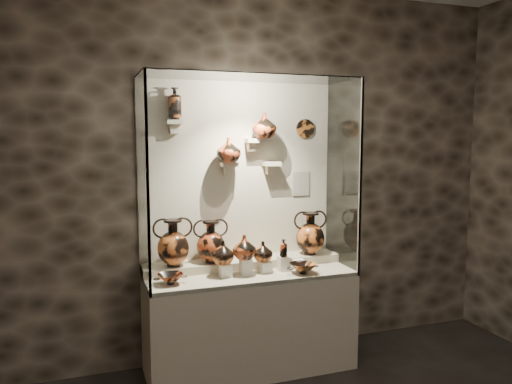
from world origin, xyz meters
The scene contains 34 objects.
wall_back centered at (0.00, 2.50, 1.60)m, with size 5.00×0.02×3.20m, color black.
plinth centered at (0.00, 2.18, 0.40)m, with size 1.70×0.60×0.80m, color beige.
front_tier centered at (0.00, 2.18, 0.82)m, with size 1.68×0.58×0.03m, color #C2B496.
rear_tier centered at (0.00, 2.35, 0.85)m, with size 1.70×0.25×0.10m, color #C2B496.
back_panel centered at (0.00, 2.50, 1.60)m, with size 1.70×0.03×1.60m, color beige.
glass_front centered at (0.00, 1.88, 1.60)m, with size 1.70×0.01×1.60m, color white.
glass_left centered at (-0.85, 2.18, 1.60)m, with size 0.01×0.60×1.60m, color white.
glass_right centered at (0.85, 2.18, 1.60)m, with size 0.01×0.60×1.60m, color white.
glass_top centered at (0.00, 2.18, 2.40)m, with size 1.70×0.60×0.01m, color white.
frame_post_left centered at (-0.84, 1.89, 1.60)m, with size 0.02×0.02×1.60m, color gray.
frame_post_right centered at (0.84, 1.89, 1.60)m, with size 0.02×0.02×1.60m, color gray.
pedestal_a centered at (-0.22, 2.13, 0.88)m, with size 0.09×0.09×0.10m, color silver.
pedestal_b centered at (-0.05, 2.13, 0.90)m, with size 0.09×0.09×0.13m, color silver.
pedestal_c centered at (0.12, 2.13, 0.88)m, with size 0.09×0.09×0.09m, color silver.
pedestal_d centered at (0.28, 2.13, 0.89)m, with size 0.09×0.09×0.12m, color silver.
pedestal_e centered at (0.42, 2.13, 0.87)m, with size 0.09×0.09×0.08m, color silver.
bracket_ul centered at (-0.55, 2.42, 2.05)m, with size 0.14×0.12×0.04m, color beige.
bracket_ca centered at (-0.10, 2.42, 1.70)m, with size 0.14×0.12×0.04m, color beige.
bracket_cb centered at (0.10, 2.42, 1.90)m, with size 0.10×0.12×0.04m, color beige.
bracket_cc centered at (0.28, 2.42, 1.70)m, with size 0.14×0.12×0.04m, color beige.
amphora_left centered at (-0.60, 2.32, 1.09)m, with size 0.31×0.31×0.38m, color #B55722, non-canonical shape.
amphora_mid centered at (-0.29, 2.33, 1.08)m, with size 0.28×0.28×0.35m, color #B3431F, non-canonical shape.
amphora_right centered at (0.61, 2.32, 1.09)m, with size 0.30×0.30×0.38m, color #B55722, non-canonical shape.
jug_a centered at (-0.24, 2.14, 1.02)m, with size 0.18×0.18×0.19m, color #B55722.
jug_b centered at (-0.07, 2.11, 1.06)m, with size 0.19×0.19×0.20m, color #B3431F.
jug_c centered at (0.10, 2.14, 1.00)m, with size 0.16×0.16×0.17m, color #B55722.
lekythos_small centered at (0.27, 2.11, 1.03)m, with size 0.07×0.07×0.17m, color #B3431F, non-canonical shape.
kylix_left centered at (-0.67, 2.07, 0.88)m, with size 0.25×0.21×0.10m, color #B3431F, non-canonical shape.
kylix_right centered at (0.39, 2.00, 0.88)m, with size 0.26×0.22×0.10m, color #B55722, non-canonical shape.
lekythos_tall centered at (-0.55, 2.41, 2.21)m, with size 0.12×0.12×0.29m, color #B55722, non-canonical shape.
ovoid_vase_a centered at (-0.12, 2.37, 1.82)m, with size 0.20×0.20×0.21m, color #B3431F.
ovoid_vase_b centered at (0.19, 2.37, 2.02)m, with size 0.21×0.21×0.21m, color #B3431F.
wall_plate centered at (0.62, 2.47, 2.00)m, with size 0.17×0.17×0.02m, color #A35820.
info_placard centered at (0.58, 2.47, 1.51)m, with size 0.16×0.01×0.21m, color beige.
Camera 1 is at (-1.26, -1.59, 1.95)m, focal length 35.00 mm.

